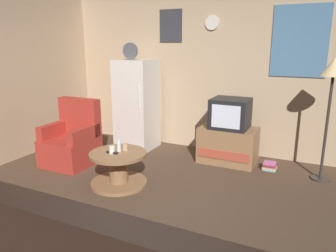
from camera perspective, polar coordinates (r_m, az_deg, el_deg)
name	(u,v)px	position (r m, az deg, el deg)	size (l,w,h in m)	color
ground_plane	(133,213)	(3.60, -6.24, -15.01)	(12.00, 12.00, 0.00)	#4C3828
wall_with_art	(210,73)	(5.38, 7.44, 9.35)	(5.20, 0.12, 2.57)	tan
fridge	(137,105)	(5.47, -5.54, 3.81)	(0.60, 0.62, 1.77)	silver
tv_stand	(228,145)	(4.96, 10.57, -3.32)	(0.84, 0.53, 0.54)	#8E6642
crt_tv	(230,113)	(4.83, 10.98, 2.20)	(0.54, 0.51, 0.44)	black
standing_lamp	(333,77)	(4.49, 27.18, 7.72)	(0.32, 0.32, 1.59)	#332D28
coffee_table	(119,168)	(4.18, -8.76, -7.44)	(0.72, 0.72, 0.43)	#8E6642
wine_glass	(119,146)	(4.12, -8.69, -3.46)	(0.05, 0.05, 0.15)	silver
mug_ceramic_white	(112,150)	(4.08, -9.88, -4.16)	(0.08, 0.08, 0.09)	silver
mug_ceramic_tan	(125,147)	(4.16, -7.60, -3.68)	(0.08, 0.08, 0.09)	tan
remote_control	(112,152)	(4.08, -9.86, -4.65)	(0.15, 0.04, 0.02)	black
armchair	(72,141)	(5.02, -16.59, -2.64)	(0.68, 0.68, 0.96)	#A52D23
book_stack	(270,166)	(4.85, 17.55, -6.77)	(0.19, 0.17, 0.12)	#7AC6C2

